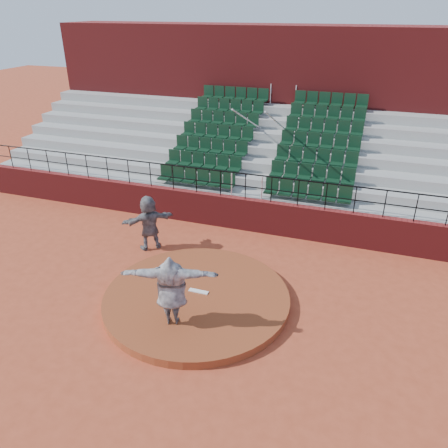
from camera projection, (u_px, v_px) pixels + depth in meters
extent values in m
plane|color=#B04527|center=(197.00, 301.00, 13.02)|extent=(90.00, 90.00, 0.00)
cylinder|color=brown|center=(197.00, 298.00, 12.96)|extent=(5.50, 5.50, 0.25)
cube|color=white|center=(199.00, 291.00, 13.03)|extent=(0.60, 0.15, 0.03)
cube|color=maroon|center=(245.00, 214.00, 16.95)|extent=(24.00, 0.30, 1.30)
cylinder|color=black|center=(246.00, 174.00, 16.21)|extent=(24.00, 0.05, 0.05)
cylinder|color=black|center=(245.00, 186.00, 16.43)|extent=(24.00, 0.04, 0.04)
cylinder|color=black|center=(11.00, 157.00, 19.62)|extent=(0.04, 0.04, 1.00)
cylinder|color=black|center=(29.00, 159.00, 19.33)|extent=(0.04, 0.04, 1.00)
cylinder|color=black|center=(48.00, 162.00, 19.04)|extent=(0.04, 0.04, 1.00)
cylinder|color=black|center=(67.00, 164.00, 18.75)|extent=(0.04, 0.04, 1.00)
cylinder|color=black|center=(87.00, 166.00, 18.46)|extent=(0.04, 0.04, 1.00)
cylinder|color=black|center=(107.00, 169.00, 18.17)|extent=(0.04, 0.04, 1.00)
cylinder|color=black|center=(128.00, 172.00, 17.88)|extent=(0.04, 0.04, 1.00)
cylinder|color=black|center=(150.00, 174.00, 17.59)|extent=(0.04, 0.04, 1.00)
cylinder|color=black|center=(173.00, 177.00, 17.30)|extent=(0.04, 0.04, 1.00)
cylinder|color=black|center=(196.00, 180.00, 17.01)|extent=(0.04, 0.04, 1.00)
cylinder|color=black|center=(220.00, 183.00, 16.72)|extent=(0.04, 0.04, 1.00)
cylinder|color=black|center=(245.00, 186.00, 16.43)|extent=(0.04, 0.04, 1.00)
cylinder|color=black|center=(271.00, 190.00, 16.15)|extent=(0.04, 0.04, 1.00)
cylinder|color=black|center=(298.00, 193.00, 15.86)|extent=(0.04, 0.04, 1.00)
cylinder|color=black|center=(326.00, 196.00, 15.57)|extent=(0.04, 0.04, 1.00)
cylinder|color=black|center=(355.00, 200.00, 15.28)|extent=(0.04, 0.04, 1.00)
cylinder|color=black|center=(385.00, 204.00, 14.99)|extent=(0.04, 0.04, 1.00)
cylinder|color=black|center=(416.00, 208.00, 14.70)|extent=(0.04, 0.04, 1.00)
cube|color=#989893|center=(249.00, 208.00, 17.44)|extent=(24.00, 0.85, 1.30)
cube|color=black|center=(196.00, 178.00, 17.64)|extent=(3.30, 0.48, 0.72)
cube|color=black|center=(307.00, 192.00, 16.34)|extent=(3.30, 0.48, 0.72)
cube|color=#989893|center=(255.00, 196.00, 18.07)|extent=(24.00, 0.85, 1.70)
cube|color=black|center=(204.00, 162.00, 18.18)|extent=(3.30, 0.48, 0.72)
cube|color=black|center=(312.00, 174.00, 16.88)|extent=(3.30, 0.48, 0.72)
cube|color=#989893|center=(260.00, 184.00, 18.69)|extent=(24.00, 0.85, 2.10)
cube|color=black|center=(211.00, 147.00, 18.72)|extent=(3.30, 0.48, 0.72)
cube|color=black|center=(316.00, 158.00, 17.42)|extent=(3.30, 0.48, 0.72)
cube|color=#989893|center=(265.00, 173.00, 19.32)|extent=(24.00, 0.85, 2.50)
cube|color=black|center=(217.00, 133.00, 19.26)|extent=(3.30, 0.48, 0.72)
cube|color=black|center=(320.00, 142.00, 17.96)|extent=(3.30, 0.48, 0.72)
cube|color=#989893|center=(270.00, 163.00, 19.95)|extent=(24.00, 0.85, 2.90)
cube|color=black|center=(223.00, 120.00, 19.80)|extent=(3.30, 0.48, 0.72)
cube|color=black|center=(324.00, 128.00, 18.50)|extent=(3.30, 0.48, 0.72)
cube|color=#989893|center=(274.00, 153.00, 20.58)|extent=(24.00, 0.85, 3.30)
cube|color=black|center=(229.00, 107.00, 20.34)|extent=(3.30, 0.48, 0.72)
cube|color=black|center=(327.00, 114.00, 19.03)|extent=(3.30, 0.48, 0.72)
cube|color=#989893|center=(278.00, 144.00, 21.21)|extent=(24.00, 0.85, 3.70)
cube|color=black|center=(235.00, 95.00, 20.88)|extent=(3.30, 0.48, 0.72)
cube|color=black|center=(330.00, 101.00, 19.57)|extent=(3.30, 0.48, 0.72)
cylinder|color=silver|center=(253.00, 124.00, 18.53)|extent=(0.06, 5.97, 2.46)
cylinder|color=silver|center=(281.00, 126.00, 18.18)|extent=(0.06, 5.97, 2.46)
cube|color=maroon|center=(289.00, 101.00, 22.07)|extent=(24.00, 3.00, 7.10)
imported|color=black|center=(171.00, 290.00, 11.37)|extent=(2.60, 1.35, 2.04)
imported|color=black|center=(149.00, 223.00, 15.46)|extent=(1.78, 1.71, 2.02)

